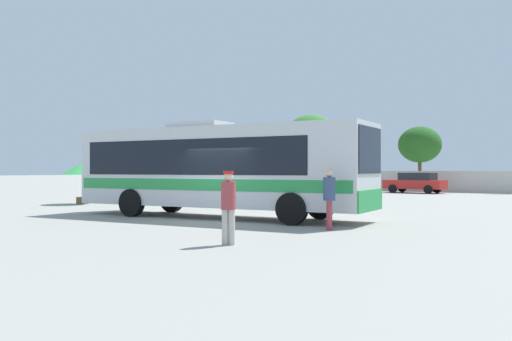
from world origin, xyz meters
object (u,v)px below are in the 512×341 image
Objects in this scene: coach_bus_silver_green at (216,166)px; roadside_tree_midleft at (420,145)px; attendant_by_bus_door at (329,196)px; passenger_waiting_on_apron at (228,203)px; parked_car_leftmost_dark_blue at (277,181)px; roadside_tree_left at (311,138)px; vendor_umbrella_near_gate_green at (82,170)px; parked_car_second_grey at (326,182)px; parked_car_third_red at (416,182)px.

coach_bus_silver_green is 2.01× the size of roadside_tree_midleft.
passenger_waiting_on_apron is (-0.57, -4.21, -0.02)m from attendant_by_bus_door.
parked_car_leftmost_dark_blue is 13.75m from roadside_tree_midleft.
roadside_tree_left is at bearing 85.53° from parked_car_leftmost_dark_blue.
roadside_tree_midleft is (-2.65, 34.01, 2.19)m from coach_bus_silver_green.
vendor_umbrella_near_gate_green is at bearing 152.04° from passenger_waiting_on_apron.
roadside_tree_midleft reaches higher than vendor_umbrella_near_gate_green.
attendant_by_bus_door is 28.91m from parked_car_second_grey.
passenger_waiting_on_apron is 0.24× the size of roadside_tree_left.
coach_bus_silver_green is 2.78× the size of parked_car_leftmost_dark_blue.
coach_bus_silver_green is at bearing 129.86° from passenger_waiting_on_apron.
parked_car_third_red is (-0.40, 25.39, -1.08)m from coach_bus_silver_green.
roadside_tree_midleft reaches higher than parked_car_leftmost_dark_blue.
attendant_by_bus_door is at bearing -55.98° from parked_car_leftmost_dark_blue.
attendant_by_bus_door is 36.51m from roadside_tree_midleft.
passenger_waiting_on_apron is 31.51m from parked_car_third_red.
roadside_tree_midleft reaches higher than attendant_by_bus_door.
passenger_waiting_on_apron is (4.75, -5.69, -0.90)m from coach_bus_silver_green.
attendant_by_bus_door is 37.01m from roadside_tree_left.
roadside_tree_left reaches higher than attendant_by_bus_door.
parked_car_leftmost_dark_blue is 0.59× the size of roadside_tree_left.
attendant_by_bus_door is at bearing -77.98° from parked_car_third_red.
roadside_tree_midleft is (9.58, 3.14, -0.78)m from roadside_tree_left.
vendor_umbrella_near_gate_green is at bearing 166.96° from coach_bus_silver_green.
roadside_tree_left reaches higher than parked_car_leftmost_dark_blue.
vendor_umbrella_near_gate_green is (-15.35, 8.15, 0.78)m from passenger_waiting_on_apron.
passenger_waiting_on_apron is at bearing -60.56° from parked_car_leftmost_dark_blue.
coach_bus_silver_green reaches higher than parked_car_leftmost_dark_blue.
parked_car_second_grey is (-7.48, 24.44, -1.11)m from coach_bus_silver_green.
roadside_tree_left is 1.24× the size of roadside_tree_midleft.
passenger_waiting_on_apron is 35.47m from parked_car_leftmost_dark_blue.
parked_car_leftmost_dark_blue is (-2.09, 22.74, -0.96)m from vendor_umbrella_near_gate_green.
parked_car_leftmost_dark_blue is at bearing 119.44° from passenger_waiting_on_apron.
vendor_umbrella_near_gate_green is 0.46× the size of parked_car_third_red.
attendant_by_bus_door is 0.31× the size of roadside_tree_midleft.
parked_car_third_red reaches higher than parked_car_leftmost_dark_blue.
vendor_umbrella_near_gate_green is at bearing -113.96° from parked_car_third_red.
roadside_tree_midleft is at bearing 75.88° from vendor_umbrella_near_gate_green.
parked_car_second_grey is at bearing -53.49° from roadside_tree_left.
parked_car_leftmost_dark_blue is 5.26m from parked_car_second_grey.
passenger_waiting_on_apron is at bearing -80.59° from parked_car_third_red.
roadside_tree_midleft is at bearing 41.33° from parked_car_leftmost_dark_blue.
parked_car_second_grey is at bearing -116.75° from roadside_tree_midleft.
parked_car_second_grey is at bearing 81.94° from vendor_umbrella_near_gate_green.
roadside_tree_left is 10.11m from roadside_tree_midleft.
vendor_umbrella_near_gate_green reaches higher than attendant_by_bus_door.
coach_bus_silver_green is 2.61× the size of parked_car_second_grey.
vendor_umbrella_near_gate_green is 25.12m from parked_car_third_red.
attendant_by_bus_door is 0.84× the size of vendor_umbrella_near_gate_green.
roadside_tree_midleft reaches higher than parked_car_third_red.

